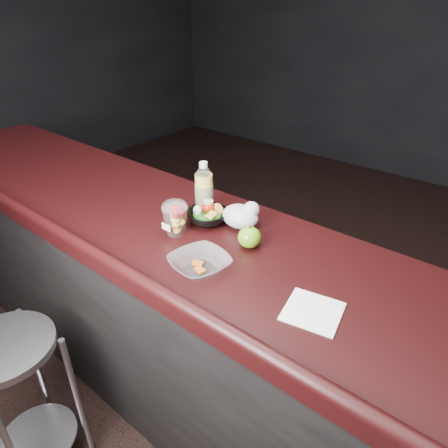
{
  "coord_description": "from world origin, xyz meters",
  "views": [
    {
      "loc": [
        0.91,
        -0.67,
        1.82
      ],
      "look_at": [
        0.11,
        0.31,
        1.1
      ],
      "focal_mm": 32.0,
      "sensor_mm": 36.0,
      "label": 1
    }
  ],
  "objects_px": {
    "stool_left": "(17,382)",
    "takeout_bowl": "(200,264)",
    "green_apple": "(250,237)",
    "lemonade_bottle": "(204,193)",
    "snack_bowl": "(207,216)",
    "fruit_cup": "(175,217)"
  },
  "relations": [
    {
      "from": "lemonade_bottle",
      "to": "fruit_cup",
      "type": "height_order",
      "value": "lemonade_bottle"
    },
    {
      "from": "stool_left",
      "to": "takeout_bowl",
      "type": "distance_m",
      "value": 0.88
    },
    {
      "from": "stool_left",
      "to": "lemonade_bottle",
      "type": "distance_m",
      "value": 1.03
    },
    {
      "from": "fruit_cup",
      "to": "lemonade_bottle",
      "type": "bearing_deg",
      "value": 97.13
    },
    {
      "from": "stool_left",
      "to": "snack_bowl",
      "type": "relative_size",
      "value": 3.76
    },
    {
      "from": "stool_left",
      "to": "snack_bowl",
      "type": "bearing_deg",
      "value": 67.35
    },
    {
      "from": "stool_left",
      "to": "snack_bowl",
      "type": "distance_m",
      "value": 0.98
    },
    {
      "from": "fruit_cup",
      "to": "takeout_bowl",
      "type": "height_order",
      "value": "fruit_cup"
    },
    {
      "from": "green_apple",
      "to": "snack_bowl",
      "type": "xyz_separation_m",
      "value": [
        -0.24,
        0.04,
        -0.01
      ]
    },
    {
      "from": "lemonade_bottle",
      "to": "takeout_bowl",
      "type": "height_order",
      "value": "lemonade_bottle"
    },
    {
      "from": "green_apple",
      "to": "takeout_bowl",
      "type": "xyz_separation_m",
      "value": [
        -0.05,
        -0.22,
        -0.02
      ]
    },
    {
      "from": "green_apple",
      "to": "stool_left",
      "type": "bearing_deg",
      "value": -127.62
    },
    {
      "from": "stool_left",
      "to": "takeout_bowl",
      "type": "xyz_separation_m",
      "value": [
        0.51,
        0.5,
        0.51
      ]
    },
    {
      "from": "stool_left",
      "to": "fruit_cup",
      "type": "bearing_deg",
      "value": 65.59
    },
    {
      "from": "stool_left",
      "to": "green_apple",
      "type": "bearing_deg",
      "value": 52.38
    },
    {
      "from": "stool_left",
      "to": "fruit_cup",
      "type": "relative_size",
      "value": 5.12
    },
    {
      "from": "fruit_cup",
      "to": "snack_bowl",
      "type": "xyz_separation_m",
      "value": [
        0.04,
        0.14,
        -0.04
      ]
    },
    {
      "from": "snack_bowl",
      "to": "fruit_cup",
      "type": "bearing_deg",
      "value": -104.51
    },
    {
      "from": "stool_left",
      "to": "green_apple",
      "type": "relative_size",
      "value": 8.24
    },
    {
      "from": "stool_left",
      "to": "snack_bowl",
      "type": "height_order",
      "value": "snack_bowl"
    },
    {
      "from": "green_apple",
      "to": "takeout_bowl",
      "type": "height_order",
      "value": "green_apple"
    },
    {
      "from": "snack_bowl",
      "to": "green_apple",
      "type": "bearing_deg",
      "value": -9.29
    }
  ]
}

